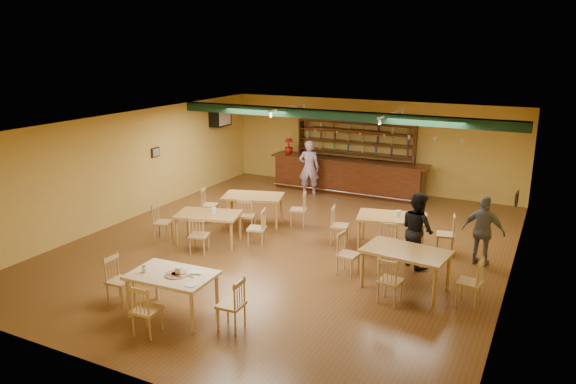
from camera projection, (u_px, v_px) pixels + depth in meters
The scene contains 23 objects.
floor at pixel (291, 244), 13.43m from camera, with size 12.00×12.00×0.00m, color brown.
ceiling_beam at pixel (336, 115), 15.08m from camera, with size 10.00×0.30×0.25m, color black.
track_rail_left at pixel (288, 107), 16.36m from camera, with size 0.05×2.50×0.05m, color silver.
track_rail_right at pixel (392, 113), 14.97m from camera, with size 0.05×2.50×0.05m, color silver.
ac_unit at pixel (220, 118), 18.51m from camera, with size 0.34×0.70×0.48m, color silver.
picture_left at pixel (155, 152), 16.01m from camera, with size 0.04×0.34×0.28m, color black.
picture_right at pixel (517, 198), 11.25m from camera, with size 0.04×0.34×0.28m, color black.
bar_counter at pixel (348, 176), 17.93m from camera, with size 5.26×0.85×1.13m, color #37160B.
back_bar_hutch at pixel (355, 156), 18.32m from camera, with size 4.07×0.40×2.28m, color #37160B.
poinsettia at pixel (289, 146), 18.65m from camera, with size 0.30×0.30×0.53m, color #B61810.
dining_table_a at pixel (253, 209), 14.92m from camera, with size 1.60×0.96×0.80m, color #AD7F3D.
dining_table_b at pixel (391, 232), 13.12m from camera, with size 1.62×0.97×0.81m, color #AD7F3D.
dining_table_c at pixel (209, 228), 13.45m from camera, with size 1.54×0.92×0.77m, color #AD7F3D.
dining_table_d at pixel (405, 269), 10.93m from camera, with size 1.65×0.99×0.83m, color #AD7F3D.
near_table at pixel (173, 294), 9.86m from camera, with size 1.52×0.98×0.81m, color #D3B78D.
pizza_tray at pixel (177, 275), 9.70m from camera, with size 0.40×0.40×0.01m, color silver.
parmesan_shaker at pixel (144, 269), 9.81m from camera, with size 0.07×0.07×0.11m, color #EAE5C6.
napkin_stack at pixel (196, 273), 9.77m from camera, with size 0.20×0.15×0.03m, color white.
pizza_server at pixel (186, 275), 9.67m from camera, with size 0.32×0.09×0.00m, color silver.
side_plate at pixel (191, 285), 9.30m from camera, with size 0.22×0.22×0.01m, color white.
patron_bar at pixel (309, 168), 17.57m from camera, with size 0.66×0.43×1.81m, color #7B479A.
patron_right_a at pixel (417, 230), 11.96m from camera, with size 0.82×0.64×1.68m, color black.
patron_right_b at pixel (483, 231), 12.03m from camera, with size 0.93×0.39×1.58m, color slate.
Camera 1 is at (5.62, -11.29, 4.81)m, focal length 33.95 mm.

